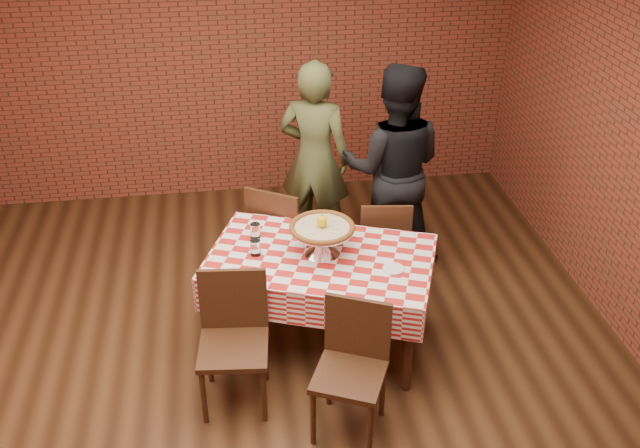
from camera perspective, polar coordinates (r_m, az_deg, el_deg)
The scene contains 19 objects.
ground at distance 5.14m, azimuth -4.93°, elevation -12.85°, with size 6.00×6.00×0.00m, color black.
back_wall at distance 7.05m, azimuth -7.21°, elevation 13.22°, with size 5.50×5.50×0.00m, color brown.
table at distance 5.28m, azimuth 0.05°, elevation -6.02°, with size 1.54×0.92×0.75m, color #422516.
tablecloth at distance 5.14m, azimuth 0.05°, elevation -3.77°, with size 1.58×0.96×0.26m, color red, non-canonical shape.
pizza_stand at distance 5.04m, azimuth 0.16°, elevation -1.36°, with size 0.45×0.45×0.20m, color silver, non-canonical shape.
pizza at distance 4.98m, azimuth 0.17°, elevation -0.32°, with size 0.46×0.46×0.03m, color beige.
lemon at distance 4.96m, azimuth 0.17°, elevation 0.20°, with size 0.07×0.07×0.09m, color yellow.
water_glass_left at distance 5.07m, azimuth -5.12°, elevation -1.87°, with size 0.07×0.07×0.11m, color white.
water_glass_right at distance 5.26m, azimuth -5.14°, elevation -0.54°, with size 0.07×0.07×0.11m, color white.
side_plate at distance 4.95m, azimuth 5.82°, elevation -3.54°, with size 0.15×0.15×0.01m, color white.
sweetener_packet_a at distance 4.84m, azimuth 5.88°, elevation -4.46°, with size 0.05×0.04×0.01m, color white.
sweetener_packet_b at distance 4.85m, azimuth 6.69°, elevation -4.37°, with size 0.05×0.04×0.01m, color white.
condiment_caddy at distance 5.25m, azimuth 1.72°, elevation -0.39°, with size 0.09×0.07×0.13m, color silver.
chair_near_left at distance 4.77m, azimuth -6.86°, elevation -9.61°, with size 0.45×0.45×0.93m, color #422516, non-canonical shape.
chair_near_right at distance 4.55m, azimuth 2.34°, elevation -11.89°, with size 0.42×0.42×0.90m, color #422516, non-canonical shape.
chair_far_left at distance 5.90m, azimuth -2.85°, elevation -0.66°, with size 0.45×0.45×0.94m, color #422516, non-canonical shape.
chair_far_right at distance 5.84m, azimuth 4.97°, elevation -1.48°, with size 0.40×0.40×0.87m, color #422516, non-canonical shape.
diner_olive at distance 6.20m, azimuth -0.43°, elevation 5.19°, with size 0.63×0.41×1.73m, color #4B522C.
diner_black at distance 6.00m, azimuth 5.81°, elevation 4.39°, with size 0.87×0.68×1.79m, color black.
Camera 1 is at (-0.11, -3.74, 3.52)m, focal length 40.48 mm.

